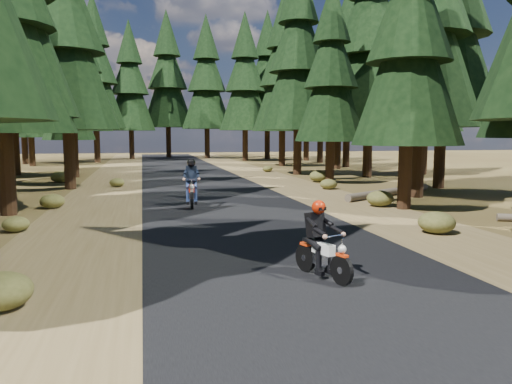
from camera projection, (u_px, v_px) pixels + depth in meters
The scene contains 9 objects.
ground at pixel (270, 244), 12.00m from camera, with size 120.00×120.00×0.00m, color #463619.
road at pixel (233, 212), 16.84m from camera, with size 6.00×100.00×0.01m, color black.
shoulder_l at pixel (90, 218), 15.82m from camera, with size 3.20×100.00×0.01m, color brown.
shoulder_r at pixel (359, 208), 17.85m from camera, with size 3.20×100.00×0.01m, color brown.
pine_forest at pixel (187, 50), 31.46m from camera, with size 34.59×55.08×16.32m.
log_near at pixel (390, 192), 21.43m from camera, with size 0.32×0.32×6.12m, color #4C4233.
understory_shrubs at pixel (251, 197), 18.90m from camera, with size 14.97×31.07×0.65m.
rider_lead at pixel (323, 253), 9.12m from camera, with size 0.97×1.67×1.43m.
rider_follow at pixel (192, 191), 18.08m from camera, with size 0.76×2.00×1.75m.
Camera 1 is at (-2.94, -11.40, 2.64)m, focal length 35.00 mm.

